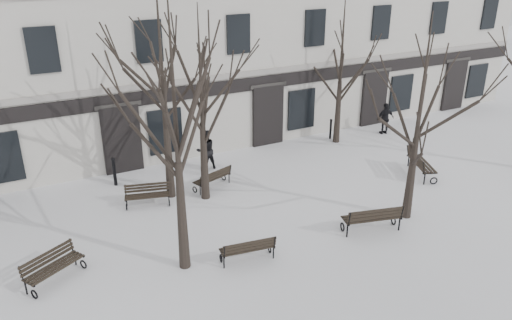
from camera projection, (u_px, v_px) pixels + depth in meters
ground at (291, 238)px, 16.49m from camera, size 100.00×100.00×0.00m
building at (159, 21)px, 24.91m from camera, size 40.40×10.20×11.40m
tree_1 at (174, 104)px, 13.05m from camera, size 5.67×5.67×8.11m
tree_2 at (422, 96)px, 16.10m from camera, size 4.97×4.97×7.10m
tree_4 at (161, 57)px, 17.21m from camera, size 6.03×6.03×8.61m
tree_5 at (201, 83)px, 17.42m from camera, size 5.05×5.05×7.21m
tree_6 at (342, 50)px, 22.99m from camera, size 5.07×5.07×7.24m
bench_0 at (53, 266)px, 14.21m from camera, size 1.81×1.41×0.88m
bench_1 at (248, 248)px, 15.09m from camera, size 1.73×0.84×0.84m
bench_2 at (373, 218)px, 16.65m from camera, size 2.09×1.19×1.00m
bench_3 at (147, 194)px, 18.44m from camera, size 1.72×1.00×0.82m
bench_4 at (213, 178)px, 19.78m from camera, size 1.72×1.09×0.83m
bench_5 at (420, 163)px, 20.90m from camera, size 1.45×2.07×1.00m
bollard_a at (114, 170)px, 19.94m from camera, size 0.16×0.16×1.21m
bollard_b at (331, 128)px, 24.94m from camera, size 0.13×0.13×1.04m
pedestrian_b at (207, 169)px, 21.68m from camera, size 0.93×0.76×1.78m
pedestrian_c at (384, 134)px, 25.84m from camera, size 1.01×0.55×1.63m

